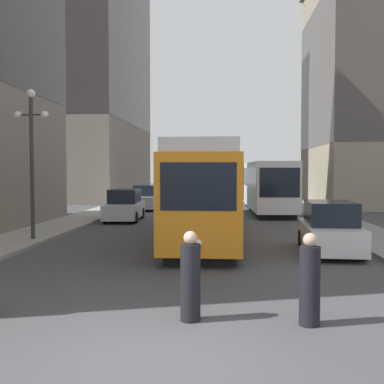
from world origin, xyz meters
TOP-DOWN VIEW (x-y plane):
  - ground_plane at (0.00, 0.00)m, footprint 200.00×200.00m
  - sidewalk_left at (-7.33, 40.00)m, footprint 2.53×120.00m
  - sidewalk_right at (7.33, 40.00)m, footprint 2.53×120.00m
  - streetcar at (0.40, 13.25)m, footprint 2.80×13.49m
  - transit_bus at (3.96, 26.62)m, footprint 2.98×12.43m
  - parked_car_left_near at (-4.76, 27.96)m, footprint 1.99×4.68m
  - parked_car_left_mid at (-4.76, 20.14)m, footprint 2.02×4.53m
  - parked_car_right_far at (4.76, 9.89)m, footprint 2.06×4.42m
  - pedestrian_crossing_near at (0.43, 1.98)m, footprint 0.39×0.39m
  - pedestrian_crossing_far at (2.68, 1.86)m, footprint 0.39×0.39m
  - lamp_post_left_near at (-6.66, 11.54)m, footprint 1.41×0.36m
  - building_left_midblock at (-15.54, 42.89)m, footprint 14.50×22.14m

SIDE VIEW (x-z plane):
  - ground_plane at x=0.00m, z-range 0.00..0.00m
  - sidewalk_left at x=-7.33m, z-range 0.00..0.15m
  - sidewalk_right at x=7.33m, z-range 0.00..0.15m
  - pedestrian_crossing_far at x=2.68m, z-range -0.06..1.68m
  - pedestrian_crossing_near at x=0.43m, z-range -0.06..1.69m
  - parked_car_right_far at x=4.76m, z-range -0.07..1.75m
  - parked_car_left_mid at x=-4.76m, z-range -0.07..1.75m
  - parked_car_left_near at x=-4.76m, z-range -0.07..1.75m
  - transit_bus at x=3.96m, z-range 0.22..3.67m
  - streetcar at x=0.40m, z-range 0.16..4.05m
  - lamp_post_left_near at x=-6.66m, z-range 1.05..7.05m
  - building_left_midblock at x=-15.54m, z-range 0.49..31.55m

